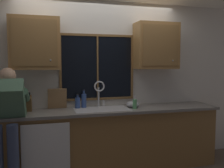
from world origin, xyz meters
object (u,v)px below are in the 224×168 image
person_standing (6,116)px  knife_block (27,104)px  bottle_tall_clear (78,102)px  mixing_bowl (133,104)px  bottle_green_glass (84,100)px  cutting_board (57,99)px  soap_dispenser (135,104)px

person_standing → knife_block: 0.46m
bottle_tall_clear → person_standing: bearing=-153.2°
person_standing → knife_block: size_ratio=4.77×
mixing_bowl → bottle_green_glass: 0.75m
cutting_board → soap_dispenser: cutting_board is taller
person_standing → bottle_green_glass: size_ratio=5.66×
cutting_board → bottle_green_glass: cutting_board is taller
bottle_tall_clear → mixing_bowl: bearing=-9.4°
knife_block → cutting_board: bearing=15.8°
bottle_green_glass → mixing_bowl: bearing=-12.1°
bottle_green_glass → bottle_tall_clear: 0.10m
person_standing → knife_block: (0.22, 0.40, 0.08)m
mixing_bowl → soap_dispenser: (-0.02, -0.14, 0.03)m
knife_block → soap_dispenser: (1.51, -0.20, -0.03)m
knife_block → mixing_bowl: bearing=-2.6°
bottle_green_glass → bottle_tall_clear: bearing=-169.2°
person_standing → knife_block: person_standing is taller
cutting_board → bottle_tall_clear: cutting_board is taller
soap_dispenser → bottle_tall_clear: bearing=161.3°
bottle_green_glass → cutting_board: bearing=175.3°
knife_block → bottle_tall_clear: bearing=5.4°
mixing_bowl → bottle_tall_clear: bearing=170.6°
knife_block → bottle_green_glass: 0.81m
knife_block → soap_dispenser: size_ratio=1.62×
person_standing → mixing_bowl: (1.75, 0.33, 0.01)m
mixing_bowl → bottle_tall_clear: (-0.83, 0.14, 0.04)m
person_standing → soap_dispenser: person_standing is taller
person_standing → bottle_tall_clear: person_standing is taller
person_standing → soap_dispenser: 1.74m
person_standing → cutting_board: (0.64, 0.52, 0.12)m
person_standing → bottle_tall_clear: (0.93, 0.47, 0.05)m
knife_block → soap_dispenser: 1.52m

